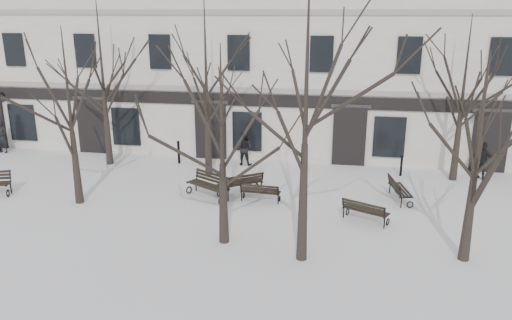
% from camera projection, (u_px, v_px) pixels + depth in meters
% --- Properties ---
extents(ground, '(100.00, 100.00, 0.00)m').
position_uv_depth(ground, '(251.00, 225.00, 17.92)').
color(ground, silver).
rests_on(ground, ground).
extents(building, '(40.40, 10.20, 11.40)m').
position_uv_depth(building, '(290.00, 44.00, 28.55)').
color(building, silver).
rests_on(building, ground).
extents(tree_0, '(4.81, 4.81, 6.87)m').
position_uv_depth(tree_0, '(68.00, 96.00, 18.75)').
color(tree_0, black).
rests_on(tree_0, ground).
extents(tree_1, '(4.53, 4.53, 6.47)m').
position_uv_depth(tree_1, '(222.00, 123.00, 15.44)').
color(tree_1, black).
rests_on(tree_1, ground).
extents(tree_2, '(6.13, 6.13, 8.76)m').
position_uv_depth(tree_2, '(307.00, 82.00, 13.89)').
color(tree_2, black).
rests_on(tree_2, ground).
extents(tree_3, '(4.45, 4.45, 6.35)m').
position_uv_depth(tree_3, '(480.00, 135.00, 14.28)').
color(tree_3, black).
rests_on(tree_3, ground).
extents(tree_4, '(5.75, 5.75, 8.22)m').
position_uv_depth(tree_4, '(101.00, 60.00, 23.51)').
color(tree_4, black).
rests_on(tree_4, ground).
extents(tree_5, '(5.78, 5.78, 8.25)m').
position_uv_depth(tree_5, '(206.00, 63.00, 21.86)').
color(tree_5, black).
rests_on(tree_5, ground).
extents(tree_6, '(5.09, 5.09, 7.27)m').
position_uv_depth(tree_6, '(465.00, 79.00, 21.36)').
color(tree_6, black).
rests_on(tree_6, ground).
extents(bench_1, '(1.62, 0.70, 0.80)m').
position_uv_depth(bench_1, '(260.00, 192.00, 19.93)').
color(bench_1, black).
rests_on(bench_1, ground).
extents(bench_2, '(1.74, 1.27, 0.84)m').
position_uv_depth(bench_2, '(365.00, 210.00, 18.01)').
color(bench_2, black).
rests_on(bench_2, ground).
extents(bench_3, '(2.05, 1.63, 1.00)m').
position_uv_depth(bench_3, '(209.00, 185.00, 20.41)').
color(bench_3, black).
rests_on(bench_3, ground).
extents(bench_4, '(1.91, 1.65, 0.96)m').
position_uv_depth(bench_4, '(241.00, 183.00, 20.64)').
color(bench_4, black).
rests_on(bench_4, ground).
extents(bench_5, '(0.93, 1.82, 0.88)m').
position_uv_depth(bench_5, '(399.00, 189.00, 20.09)').
color(bench_5, black).
rests_on(bench_5, ground).
extents(bollard_a, '(0.15, 0.15, 1.18)m').
position_uv_depth(bollard_a, '(179.00, 151.00, 24.89)').
color(bollard_a, black).
rests_on(bollard_a, ground).
extents(bollard_b, '(0.13, 0.13, 1.00)m').
position_uv_depth(bollard_b, '(401.00, 165.00, 23.04)').
color(bollard_b, black).
rests_on(bollard_b, ground).
extents(pedestrian_a, '(0.68, 0.48, 1.77)m').
position_uv_depth(pedestrian_a, '(4.00, 153.00, 26.96)').
color(pedestrian_a, black).
rests_on(pedestrian_a, ground).
extents(pedestrian_b, '(0.88, 0.71, 1.70)m').
position_uv_depth(pedestrian_b, '(244.00, 165.00, 24.88)').
color(pedestrian_b, black).
rests_on(pedestrian_b, ground).
extents(pedestrian_c, '(1.08, 0.89, 1.72)m').
position_uv_depth(pedestrian_c, '(480.00, 179.00, 22.75)').
color(pedestrian_c, black).
rests_on(pedestrian_c, ground).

